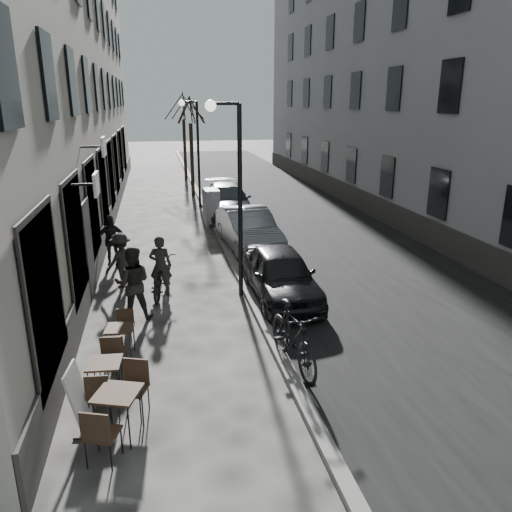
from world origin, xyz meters
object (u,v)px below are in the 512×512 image
object	(u,v)px
sign_board	(81,404)
car_mid	(248,230)
utility_cabinet	(211,208)
moped	(293,337)
car_near	(281,274)
tree_near	(190,108)
pedestrian_near	(133,283)
car_far	(227,201)
streetlamp_near	(233,179)
bistro_set_a	(119,410)
bistro_set_b	(105,376)
tree_far	(183,107)
bistro_set_c	(120,339)
bicycle	(161,277)
pedestrian_mid	(121,260)
streetlamp_far	(194,142)
pedestrian_far	(111,241)

from	to	relation	value
sign_board	car_mid	world-z (taller)	car_mid
utility_cabinet	moped	bearing A→B (deg)	-91.62
car_near	car_mid	xyz separation A→B (m)	(0.00, 4.68, 0.04)
tree_near	utility_cabinet	xyz separation A→B (m)	(0.20, -7.14, -3.88)
pedestrian_near	moped	bearing A→B (deg)	139.62
car_near	car_far	size ratio (longest dim) A/B	0.79
pedestrian_near	moped	size ratio (longest dim) A/B	0.83
streetlamp_near	sign_board	distance (m)	6.74
bistro_set_a	bistro_set_b	distance (m)	1.20
bistro_set_a	moped	xyz separation A→B (m)	(3.23, 1.53, 0.16)
sign_board	pedestrian_near	xyz separation A→B (m)	(0.70, 4.24, 0.46)
sign_board	moped	bearing A→B (deg)	24.24
bistro_set_b	tree_far	bearing A→B (deg)	88.12
pedestrian_near	car_near	xyz separation A→B (m)	(3.78, 0.52, -0.22)
bistro_set_c	sign_board	xyz separation A→B (m)	(-0.48, -2.29, 0.03)
bistro_set_a	pedestrian_near	bearing A→B (deg)	108.73
bistro_set_a	bicycle	distance (m)	6.01
streetlamp_near	moped	bearing A→B (deg)	-82.56
tree_near	pedestrian_mid	xyz separation A→B (m)	(-3.08, -13.68, -3.88)
pedestrian_near	pedestrian_mid	world-z (taller)	pedestrian_near
bistro_set_b	car_near	distance (m)	5.75
tree_far	streetlamp_far	bearing A→B (deg)	-90.46
car_near	car_far	distance (m)	9.89
streetlamp_near	pedestrian_mid	size ratio (longest dim) A/B	3.25
utility_cabinet	bicycle	xyz separation A→B (m)	(-2.21, -7.42, -0.28)
car_far	sign_board	bearing A→B (deg)	-103.74
bistro_set_b	car_mid	bearing A→B (deg)	69.17
bistro_set_a	pedestrian_mid	distance (m)	6.86
sign_board	bicycle	size ratio (longest dim) A/B	0.57
bistro_set_b	car_near	bearing A→B (deg)	48.35
sign_board	car_far	xyz separation A→B (m)	(4.49, 14.65, 0.29)
sign_board	bistro_set_c	bearing A→B (deg)	84.99
sign_board	pedestrian_mid	size ratio (longest dim) A/B	0.70
bistro_set_a	bistro_set_b	size ratio (longest dim) A/B	1.14
streetlamp_far	car_near	size ratio (longest dim) A/B	1.28
car_near	streetlamp_far	bearing A→B (deg)	95.42
streetlamp_far	bistro_set_b	distance (m)	16.87
bistro_set_a	pedestrian_far	world-z (taller)	pedestrian_far
tree_far	pedestrian_near	distance (m)	22.44
bicycle	streetlamp_near	bearing A→B (deg)	179.87
bistro_set_a	car_near	xyz separation A→B (m)	(3.88, 5.09, 0.19)
moped	tree_far	bearing A→B (deg)	83.02
tree_far	pedestrian_mid	world-z (taller)	tree_far
bistro_set_a	pedestrian_far	size ratio (longest dim) A/B	1.00
bistro_set_c	sign_board	world-z (taller)	sign_board
tree_near	bistro_set_c	world-z (taller)	tree_near
car_near	car_far	xyz separation A→B (m)	(0.00, 9.89, 0.06)
pedestrian_mid	pedestrian_far	size ratio (longest dim) A/B	0.95
moped	pedestrian_mid	bearing A→B (deg)	115.52
bistro_set_a	car_near	size ratio (longest dim) A/B	0.41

